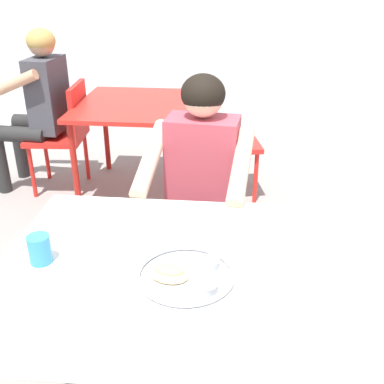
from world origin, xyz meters
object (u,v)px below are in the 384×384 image
table_foreground (187,283)px  table_background_red (141,113)px  chair_foreground (205,198)px  thali_tray (187,275)px  patron_background (38,98)px  chair_red_left (66,130)px  drinking_cup (39,248)px  chair_red_right (222,137)px  diner_foreground (199,180)px

table_foreground → table_background_red: (-0.57, 2.07, -0.04)m
chair_foreground → table_background_red: size_ratio=0.94×
table_foreground → thali_tray: 0.10m
table_foreground → patron_background: bearing=123.2°
chair_foreground → chair_red_left: bearing=136.4°
drinking_cup → patron_background: (-0.87, 2.09, -0.07)m
chair_foreground → patron_background: size_ratio=0.72×
chair_red_right → patron_background: size_ratio=0.65×
thali_tray → patron_background: size_ratio=0.25×
chair_foreground → chair_red_left: 1.60m
diner_foreground → chair_red_right: bearing=87.4°
thali_tray → drinking_cup: size_ratio=3.15×
table_foreground → table_background_red: table_foreground is taller
table_foreground → chair_red_right: (0.04, 2.07, -0.21)m
chair_red_left → patron_background: size_ratio=0.68×
drinking_cup → chair_foreground: chair_foreground is taller
chair_foreground → diner_foreground: size_ratio=0.74×
drinking_cup → chair_red_right: 2.18m
chair_foreground → chair_red_left: chair_foreground is taller
diner_foreground → patron_background: 1.89m
chair_red_left → table_background_red: bearing=0.0°
thali_tray → chair_foreground: 1.05m
chair_foreground → diner_foreground: (-0.02, -0.22, 0.21)m
chair_foreground → thali_tray: bearing=-89.3°
table_foreground → chair_red_left: (-1.17, 2.07, -0.19)m
thali_tray → diner_foreground: diner_foreground is taller
chair_foreground → diner_foreground: 0.30m
table_background_red → patron_background: (-0.79, 0.01, 0.09)m
chair_red_right → drinking_cup: bearing=-104.0°
drinking_cup → chair_red_left: drinking_cup is taller
thali_tray → table_background_red: 2.21m
chair_red_left → thali_tray: bearing=-61.2°
diner_foreground → chair_red_left: size_ratio=1.43×
thali_tray → diner_foreground: 0.80m
drinking_cup → chair_red_right: size_ratio=0.12×
thali_tray → diner_foreground: size_ratio=0.26×
thali_tray → chair_red_right: (0.03, 2.13, -0.29)m
thali_tray → chair_foreground: size_ratio=0.35×
table_foreground → chair_red_left: 2.38m
patron_background → chair_red_right: bearing=-0.1°
table_foreground → table_background_red: size_ratio=1.33×
drinking_cup → patron_background: bearing=112.7°
drinking_cup → table_background_red: drinking_cup is taller
diner_foreground → patron_background: bearing=135.0°
table_background_red → chair_red_right: size_ratio=1.17×
chair_red_right → table_foreground: bearing=-91.0°
thali_tray → drinking_cup: (-0.49, 0.04, 0.04)m
chair_foreground → table_foreground: bearing=-89.6°
drinking_cup → table_background_red: (-0.09, 2.09, -0.16)m
drinking_cup → patron_background: 2.27m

